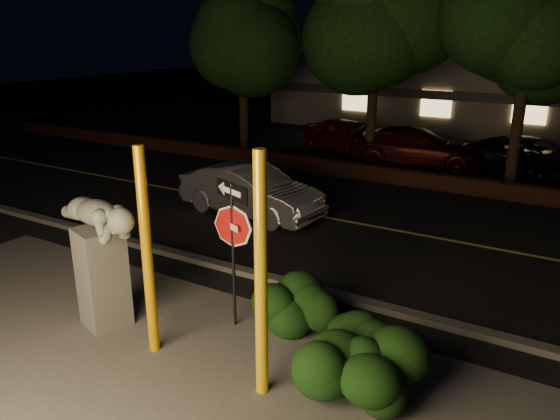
{
  "coord_description": "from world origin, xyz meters",
  "views": [
    {
      "loc": [
        4.82,
        -5.61,
        4.82
      ],
      "look_at": [
        -0.17,
        2.78,
        1.6
      ],
      "focal_mm": 35.0,
      "sensor_mm": 36.0,
      "label": 1
    }
  ],
  "objects_px": {
    "signpost": "(232,227)",
    "sculpture": "(100,247)",
    "parked_car_red": "(346,136)",
    "parked_car_darkred": "(416,147)",
    "yellow_pole_right": "(261,279)",
    "silver_sedan": "(251,191)",
    "yellow_pole_left": "(147,254)",
    "parked_car_dark": "(532,157)"
  },
  "relations": [
    {
      "from": "sculpture",
      "to": "yellow_pole_right",
      "type": "bearing_deg",
      "value": 14.93
    },
    {
      "from": "silver_sedan",
      "to": "parked_car_dark",
      "type": "relative_size",
      "value": 0.9
    },
    {
      "from": "parked_car_red",
      "to": "parked_car_dark",
      "type": "height_order",
      "value": "parked_car_red"
    },
    {
      "from": "parked_car_dark",
      "to": "yellow_pole_right",
      "type": "bearing_deg",
      "value": -169.05
    },
    {
      "from": "silver_sedan",
      "to": "parked_car_darkred",
      "type": "distance_m",
      "value": 8.16
    },
    {
      "from": "yellow_pole_left",
      "to": "sculpture",
      "type": "xyz_separation_m",
      "value": [
        -1.23,
        0.18,
        -0.21
      ]
    },
    {
      "from": "parked_car_red",
      "to": "yellow_pole_right",
      "type": "bearing_deg",
      "value": -136.76
    },
    {
      "from": "yellow_pole_right",
      "to": "signpost",
      "type": "relative_size",
      "value": 1.37
    },
    {
      "from": "yellow_pole_right",
      "to": "silver_sedan",
      "type": "bearing_deg",
      "value": 124.79
    },
    {
      "from": "signpost",
      "to": "parked_car_darkred",
      "type": "xyz_separation_m",
      "value": [
        -0.94,
        12.96,
        -1.1
      ]
    },
    {
      "from": "signpost",
      "to": "sculpture",
      "type": "relative_size",
      "value": 1.08
    },
    {
      "from": "yellow_pole_left",
      "to": "silver_sedan",
      "type": "bearing_deg",
      "value": 110.65
    },
    {
      "from": "signpost",
      "to": "parked_car_dark",
      "type": "xyz_separation_m",
      "value": [
        2.93,
        13.78,
        -1.16
      ]
    },
    {
      "from": "yellow_pole_right",
      "to": "parked_car_darkred",
      "type": "xyz_separation_m",
      "value": [
        -2.32,
        14.25,
        -1.03
      ]
    },
    {
      "from": "signpost",
      "to": "parked_car_darkred",
      "type": "distance_m",
      "value": 13.04
    },
    {
      "from": "yellow_pole_right",
      "to": "sculpture",
      "type": "xyz_separation_m",
      "value": [
        -3.26,
        0.19,
        -0.29
      ]
    },
    {
      "from": "signpost",
      "to": "parked_car_darkred",
      "type": "relative_size",
      "value": 0.52
    },
    {
      "from": "parked_car_darkred",
      "to": "parked_car_dark",
      "type": "distance_m",
      "value": 3.96
    },
    {
      "from": "yellow_pole_left",
      "to": "yellow_pole_right",
      "type": "relative_size",
      "value": 0.95
    },
    {
      "from": "parked_car_red",
      "to": "silver_sedan",
      "type": "bearing_deg",
      "value": -149.59
    },
    {
      "from": "yellow_pole_right",
      "to": "signpost",
      "type": "distance_m",
      "value": 1.89
    },
    {
      "from": "sculpture",
      "to": "silver_sedan",
      "type": "xyz_separation_m",
      "value": [
        -1.17,
        6.18,
        -0.76
      ]
    },
    {
      "from": "parked_car_red",
      "to": "parked_car_darkred",
      "type": "distance_m",
      "value": 3.35
    },
    {
      "from": "parked_car_dark",
      "to": "silver_sedan",
      "type": "bearing_deg",
      "value": 162.32
    },
    {
      "from": "signpost",
      "to": "sculpture",
      "type": "xyz_separation_m",
      "value": [
        -1.89,
        -1.1,
        -0.36
      ]
    },
    {
      "from": "yellow_pole_right",
      "to": "sculpture",
      "type": "bearing_deg",
      "value": 176.66
    },
    {
      "from": "yellow_pole_left",
      "to": "parked_car_darkred",
      "type": "relative_size",
      "value": 0.68
    },
    {
      "from": "parked_car_red",
      "to": "parked_car_dark",
      "type": "relative_size",
      "value": 0.89
    },
    {
      "from": "sculpture",
      "to": "parked_car_dark",
      "type": "xyz_separation_m",
      "value": [
        4.82,
        14.88,
        -0.8
      ]
    },
    {
      "from": "yellow_pole_right",
      "to": "parked_car_red",
      "type": "distance_m",
      "value": 16.15
    },
    {
      "from": "silver_sedan",
      "to": "yellow_pole_right",
      "type": "bearing_deg",
      "value": -138.84
    },
    {
      "from": "yellow_pole_left",
      "to": "parked_car_red",
      "type": "relative_size",
      "value": 0.81
    },
    {
      "from": "yellow_pole_left",
      "to": "silver_sedan",
      "type": "relative_size",
      "value": 0.79
    },
    {
      "from": "yellow_pole_left",
      "to": "yellow_pole_right",
      "type": "xyz_separation_m",
      "value": [
        2.03,
        -0.01,
        0.08
      ]
    },
    {
      "from": "silver_sedan",
      "to": "parked_car_red",
      "type": "height_order",
      "value": "parked_car_red"
    },
    {
      "from": "parked_car_darkred",
      "to": "silver_sedan",
      "type": "bearing_deg",
      "value": 155.64
    },
    {
      "from": "yellow_pole_left",
      "to": "parked_car_red",
      "type": "bearing_deg",
      "value": 103.12
    },
    {
      "from": "parked_car_red",
      "to": "parked_car_darkred",
      "type": "relative_size",
      "value": 0.84
    },
    {
      "from": "yellow_pole_left",
      "to": "sculpture",
      "type": "relative_size",
      "value": 1.41
    },
    {
      "from": "signpost",
      "to": "parked_car_dark",
      "type": "bearing_deg",
      "value": 99.1
    },
    {
      "from": "yellow_pole_right",
      "to": "parked_car_red",
      "type": "relative_size",
      "value": 0.85
    },
    {
      "from": "parked_car_red",
      "to": "parked_car_darkred",
      "type": "height_order",
      "value": "parked_car_darkred"
    }
  ]
}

